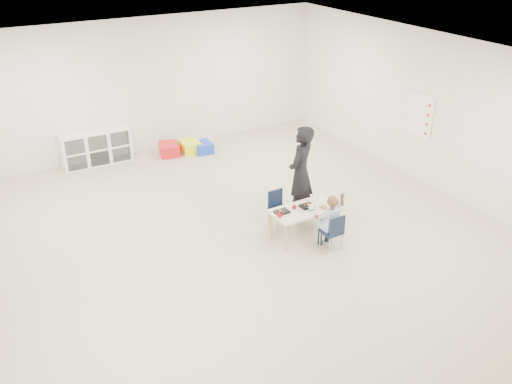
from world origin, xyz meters
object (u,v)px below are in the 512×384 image
chair_near (331,231)px  cubby_shelf (96,148)px  adult (301,173)px  table (304,222)px  child (332,221)px

chair_near → cubby_shelf: size_ratio=0.43×
cubby_shelf → adult: (2.35, -3.92, 0.46)m
table → child: (0.16, -0.49, 0.22)m
child → cubby_shelf: child is taller
chair_near → child: size_ratio=0.63×
table → chair_near: chair_near is taller
child → adult: adult is taller
cubby_shelf → adult: bearing=-59.0°
chair_near → cubby_shelf: 5.45m
table → chair_near: size_ratio=1.84×
cubby_shelf → child: bearing=-65.8°
table → child: 0.56m
child → cubby_shelf: size_ratio=0.68×
chair_near → child: child is taller
chair_near → adult: size_ratio=0.37×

